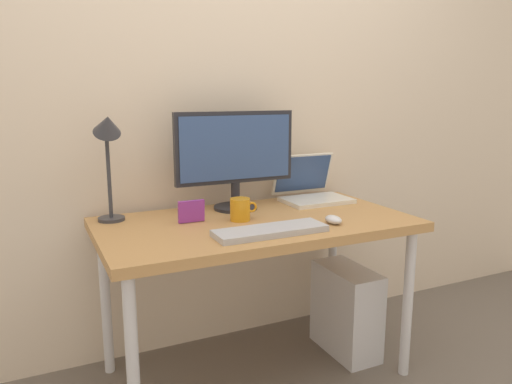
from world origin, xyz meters
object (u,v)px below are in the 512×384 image
object	(u,v)px
desk_lamp	(108,142)
computer_tower	(346,310)
keyboard	(270,231)
mouse	(333,220)
photo_frame	(191,211)
coffee_mug	(241,209)
desk	(256,234)
monitor	(235,154)
laptop	(310,189)

from	to	relation	value
desk_lamp	computer_tower	world-z (taller)	desk_lamp
keyboard	mouse	size ratio (longest dim) A/B	4.89
photo_frame	coffee_mug	bearing A→B (deg)	-15.29
desk_lamp	keyboard	size ratio (longest dim) A/B	1.06
desk	monitor	distance (m)	0.39
monitor	laptop	distance (m)	0.46
desk_lamp	photo_frame	world-z (taller)	desk_lamp
desk	monitor	size ratio (longest dim) A/B	2.32
keyboard	coffee_mug	distance (m)	0.24
mouse	computer_tower	xyz separation A→B (m)	(0.21, 0.18, -0.51)
desk_lamp	computer_tower	distance (m)	1.34
laptop	mouse	world-z (taller)	laptop
keyboard	coffee_mug	xyz separation A→B (m)	(-0.02, 0.23, 0.04)
keyboard	desk_lamp	bearing A→B (deg)	140.05
desk	mouse	xyz separation A→B (m)	(0.26, -0.19, 0.08)
monitor	photo_frame	xyz separation A→B (m)	(-0.26, -0.14, -0.21)
monitor	laptop	size ratio (longest dim) A/B	1.76
desk	desk_lamp	xyz separation A→B (m)	(-0.55, 0.22, 0.40)
desk_lamp	photo_frame	size ratio (longest dim) A/B	4.24
laptop	mouse	bearing A→B (deg)	-109.50
monitor	photo_frame	world-z (taller)	monitor
coffee_mug	photo_frame	xyz separation A→B (m)	(-0.20, 0.05, 0.00)
desk	keyboard	distance (m)	0.23
laptop	desk_lamp	xyz separation A→B (m)	(-0.97, -0.02, 0.28)
monitor	photo_frame	bearing A→B (deg)	-150.63
monitor	keyboard	bearing A→B (deg)	-94.70
desk	keyboard	xyz separation A→B (m)	(-0.04, -0.21, 0.08)
monitor	laptop	xyz separation A→B (m)	(0.42, 0.02, -0.20)
desk_lamp	mouse	size ratio (longest dim) A/B	5.18
laptop	computer_tower	xyz separation A→B (m)	(0.06, -0.25, -0.55)
computer_tower	keyboard	bearing A→B (deg)	-158.87
laptop	mouse	xyz separation A→B (m)	(-0.15, -0.43, -0.04)
monitor	desk	bearing A→B (deg)	-89.03
mouse	photo_frame	distance (m)	0.58
laptop	computer_tower	bearing A→B (deg)	-76.60
laptop	coffee_mug	world-z (taller)	laptop
keyboard	coffee_mug	bearing A→B (deg)	95.63
monitor	desk_lamp	xyz separation A→B (m)	(-0.55, 0.00, 0.08)
desk	desk_lamp	distance (m)	0.71
coffee_mug	computer_tower	size ratio (longest dim) A/B	0.28
laptop	desk_lamp	world-z (taller)	desk_lamp
coffee_mug	laptop	bearing A→B (deg)	24.65
coffee_mug	computer_tower	world-z (taller)	coffee_mug
desk	mouse	bearing A→B (deg)	-35.99
computer_tower	desk	bearing A→B (deg)	178.41
computer_tower	photo_frame	bearing A→B (deg)	173.14
monitor	desk_lamp	world-z (taller)	desk_lamp
monitor	desk_lamp	bearing A→B (deg)	179.92
monitor	computer_tower	distance (m)	0.92
coffee_mug	mouse	bearing A→B (deg)	-33.12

